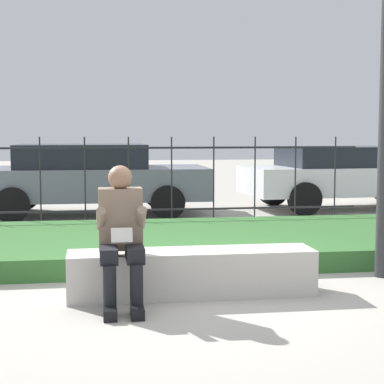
# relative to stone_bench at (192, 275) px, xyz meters

# --- Properties ---
(ground_plane) EXTENTS (60.00, 60.00, 0.00)m
(ground_plane) POSITION_rel_stone_bench_xyz_m (-0.01, 0.00, -0.19)
(ground_plane) COLOR #A8A399
(stone_bench) EXTENTS (2.28, 0.48, 0.42)m
(stone_bench) POSITION_rel_stone_bench_xyz_m (0.00, 0.00, 0.00)
(stone_bench) COLOR beige
(stone_bench) RESTS_ON ground_plane
(person_seated_reader) EXTENTS (0.42, 0.73, 1.22)m
(person_seated_reader) POSITION_rel_stone_bench_xyz_m (-0.66, -0.27, 0.47)
(person_seated_reader) COLOR black
(person_seated_reader) RESTS_ON ground_plane
(grass_berm) EXTENTS (8.79, 2.96, 0.23)m
(grass_berm) POSITION_rel_stone_bench_xyz_m (-0.01, 2.18, -0.07)
(grass_berm) COLOR #33662D
(grass_berm) RESTS_ON ground_plane
(iron_fence) EXTENTS (6.79, 0.03, 1.45)m
(iron_fence) POSITION_rel_stone_bench_xyz_m (-0.01, 4.30, 0.57)
(iron_fence) COLOR #232326
(iron_fence) RESTS_ON ground_plane
(car_parked_center) EXTENTS (4.25, 2.03, 1.30)m
(car_parked_center) POSITION_rel_stone_bench_xyz_m (-0.98, 6.17, 0.51)
(car_parked_center) COLOR slate
(car_parked_center) RESTS_ON ground_plane
(car_parked_right) EXTENTS (4.29, 2.12, 1.24)m
(car_parked_right) POSITION_rel_stone_bench_xyz_m (4.11, 6.35, 0.49)
(car_parked_right) COLOR silver
(car_parked_right) RESTS_ON ground_plane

